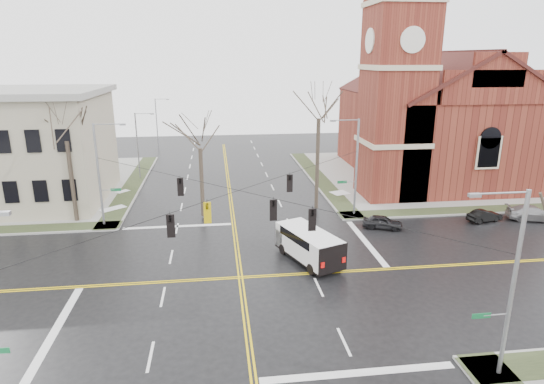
{
  "coord_description": "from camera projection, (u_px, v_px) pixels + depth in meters",
  "views": [
    {
      "loc": [
        -1.37,
        -28.12,
        14.41
      ],
      "look_at": [
        2.93,
        6.0,
        4.22
      ],
      "focal_mm": 30.0,
      "sensor_mm": 36.0,
      "label": 1
    }
  ],
  "objects": [
    {
      "name": "ground",
      "position": [
        241.0,
        277.0,
        31.01
      ],
      "size": [
        120.0,
        120.0,
        0.0
      ],
      "primitive_type": "plane",
      "color": "black",
      "rests_on": "ground"
    },
    {
      "name": "span_wires",
      "position": [
        239.0,
        190.0,
        29.25
      ],
      "size": [
        23.02,
        23.02,
        0.03
      ],
      "color": "black",
      "rests_on": "ground"
    },
    {
      "name": "tree_nw_near",
      "position": [
        200.0,
        144.0,
        40.78
      ],
      "size": [
        4.0,
        4.0,
        9.62
      ],
      "color": "#332B20",
      "rests_on": "ground"
    },
    {
      "name": "signal_pole_nw",
      "position": [
        101.0,
        172.0,
        39.19
      ],
      "size": [
        2.75,
        0.22,
        9.0
      ],
      "color": "gray",
      "rests_on": "ground"
    },
    {
      "name": "parked_car_b",
      "position": [
        485.0,
        216.0,
        41.49
      ],
      "size": [
        3.47,
        1.9,
        1.08
      ],
      "primitive_type": "imported",
      "rotation": [
        0.0,
        0.0,
        1.81
      ],
      "color": "black",
      "rests_on": "ground"
    },
    {
      "name": "signal_pole_ne",
      "position": [
        355.0,
        164.0,
        41.9
      ],
      "size": [
        2.75,
        0.22,
        9.0
      ],
      "color": "gray",
      "rests_on": "ground"
    },
    {
      "name": "signal_pole_se",
      "position": [
        510.0,
        281.0,
        20.02
      ],
      "size": [
        2.75,
        0.22,
        9.0
      ],
      "color": "gray",
      "rests_on": "ground"
    },
    {
      "name": "streetlight_north_a",
      "position": [
        139.0,
        143.0,
        55.1
      ],
      "size": [
        2.3,
        0.2,
        8.0
      ],
      "color": "gray",
      "rests_on": "ground"
    },
    {
      "name": "parked_car_c",
      "position": [
        533.0,
        213.0,
        41.82
      ],
      "size": [
        4.91,
        3.05,
        1.33
      ],
      "primitive_type": "imported",
      "rotation": [
        0.0,
        0.0,
        1.29
      ],
      "color": "gray",
      "rests_on": "ground"
    },
    {
      "name": "road_markings",
      "position": [
        241.0,
        277.0,
        31.01
      ],
      "size": [
        100.0,
        100.0,
        0.01
      ],
      "color": "gold",
      "rests_on": "ground"
    },
    {
      "name": "tree_ne",
      "position": [
        319.0,
        112.0,
        42.0
      ],
      "size": [
        4.0,
        4.0,
        13.25
      ],
      "color": "#332B20",
      "rests_on": "ground"
    },
    {
      "name": "cargo_van",
      "position": [
        307.0,
        243.0,
        33.39
      ],
      "size": [
        4.38,
        6.45,
        2.3
      ],
      "rotation": [
        0.0,
        0.0,
        0.37
      ],
      "color": "white",
      "rests_on": "ground"
    },
    {
      "name": "tree_nw_far",
      "position": [
        66.0,
        136.0,
        39.27
      ],
      "size": [
        4.0,
        4.0,
        10.96
      ],
      "color": "#332B20",
      "rests_on": "ground"
    },
    {
      "name": "civic_building_a",
      "position": [
        10.0,
        150.0,
        45.84
      ],
      "size": [
        18.0,
        14.0,
        11.0
      ],
      "primitive_type": "cube",
      "color": "#A19A80",
      "rests_on": "ground"
    },
    {
      "name": "traffic_signals",
      "position": [
        239.0,
        205.0,
        28.83
      ],
      "size": [
        8.21,
        8.26,
        1.3
      ],
      "color": "black",
      "rests_on": "ground"
    },
    {
      "name": "church",
      "position": [
        431.0,
        109.0,
        55.16
      ],
      "size": [
        24.28,
        27.48,
        27.5
      ],
      "color": "maroon",
      "rests_on": "ground"
    },
    {
      "name": "sidewalks",
      "position": [
        241.0,
        276.0,
        30.99
      ],
      "size": [
        80.0,
        80.0,
        0.17
      ],
      "color": "gray",
      "rests_on": "ground"
    },
    {
      "name": "parked_car_a",
      "position": [
        382.0,
        222.0,
        39.8
      ],
      "size": [
        3.68,
        2.5,
        1.16
      ],
      "primitive_type": "imported",
      "rotation": [
        0.0,
        0.0,
        1.21
      ],
      "color": "black",
      "rests_on": "ground"
    },
    {
      "name": "streetlight_north_b",
      "position": [
        158.0,
        121.0,
        74.13
      ],
      "size": [
        2.3,
        0.2,
        8.0
      ],
      "color": "gray",
      "rests_on": "ground"
    }
  ]
}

